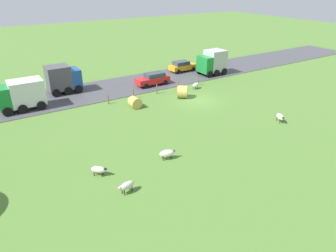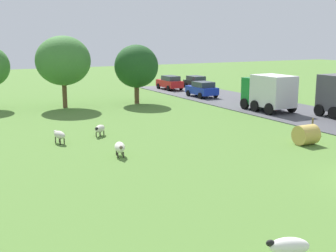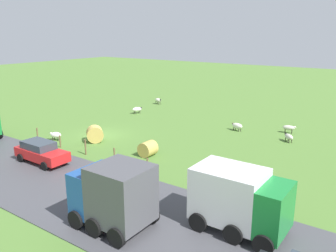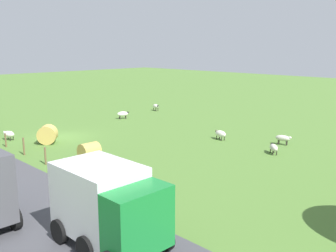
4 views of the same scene
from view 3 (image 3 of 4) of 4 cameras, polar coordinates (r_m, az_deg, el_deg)
name	(u,v)px [view 3 (image 3 of 4)]	position (r m, az deg, el deg)	size (l,w,h in m)	color
ground_plane	(102,135)	(34.08, -10.79, -1.49)	(160.00, 160.00, 0.00)	#517A33
road_strip	(9,165)	(28.65, -24.57, -5.80)	(8.00, 80.00, 0.06)	#47474C
sheep_0	(137,109)	(42.43, -5.10, 2.76)	(1.31, 0.95, 0.81)	white
sheep_1	(289,137)	(33.17, 19.19, -1.68)	(1.13, 1.15, 0.73)	beige
sheep_2	(289,128)	(36.05, 19.23, -0.27)	(0.71, 1.30, 0.79)	beige
sheep_3	(158,100)	(47.96, -1.64, 4.26)	(0.74, 1.19, 0.81)	silver
sheep_4	(56,135)	(33.36, -17.95, -1.41)	(0.88, 1.19, 0.79)	white
sheep_5	(237,126)	(35.54, 11.28, 0.03)	(0.84, 1.34, 0.79)	silver
hay_bale_0	(148,149)	(27.80, -3.33, -3.76)	(1.21, 1.21, 1.24)	tan
hay_bale_1	(95,134)	(31.94, -11.91, -1.30)	(1.47, 1.47, 1.14)	tan
fence_post_0	(37,134)	(33.70, -20.64, -1.30)	(0.12, 0.12, 1.24)	brown
fence_post_1	(60,141)	(31.23, -17.29, -2.43)	(0.12, 0.12, 1.07)	brown
fence_post_2	(85,147)	(28.83, -13.39, -3.39)	(0.12, 0.12, 1.28)	brown
fence_post_3	(114,155)	(26.65, -8.79, -4.79)	(0.12, 0.12, 1.19)	brown
fence_post_4	(147,165)	(24.69, -3.39, -6.43)	(0.12, 0.12, 1.05)	brown
truck_0	(239,199)	(17.62, 11.62, -11.60)	(2.74, 4.59, 3.14)	#197F33
truck_1	(114,194)	(17.77, -8.89, -10.98)	(2.84, 3.88, 3.35)	#1E4C99
car_1	(41,152)	(27.90, -20.10, -3.99)	(1.97, 4.51, 1.61)	red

